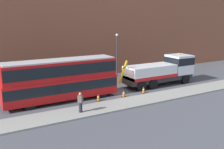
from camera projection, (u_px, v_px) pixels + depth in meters
ground_plane at (118, 91)px, 28.62m from camera, size 120.00×120.00×0.00m
near_kerb at (140, 100)px, 25.05m from camera, size 60.00×2.80×0.15m
building_facade at (85, 17)px, 34.18m from camera, size 60.00×1.50×16.00m
recovery_tow_truck at (162, 70)px, 30.95m from camera, size 10.14×2.67×3.67m
double_decker_bus at (61, 78)px, 24.75m from camera, size 11.05×2.57×4.06m
pedestrian_onlooker at (80, 103)px, 21.56m from camera, size 0.44×0.48×1.71m
traffic_cone_near_bus at (98, 97)px, 25.11m from camera, size 0.36×0.36×0.72m
traffic_cone_midway at (124, 94)px, 26.41m from camera, size 0.36×0.36×0.72m
traffic_cone_near_truck at (143, 90)px, 27.74m from camera, size 0.36×0.36×0.72m
street_lamp at (117, 51)px, 35.11m from camera, size 0.36×0.36×5.83m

